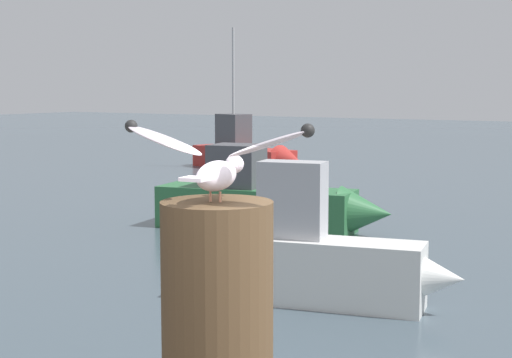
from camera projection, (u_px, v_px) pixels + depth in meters
name	position (u px, v px, depth m)	size (l,w,h in m)	color
mooring_post	(218.00, 358.00, 2.72)	(0.38, 0.38, 1.07)	#4C3823
seagull	(217.00, 161.00, 2.65)	(0.69, 0.39, 0.26)	tan
boat_red	(250.00, 154.00, 25.91)	(4.85, 2.45, 4.68)	#B72D28
boat_green	(272.00, 203.00, 15.02)	(4.54, 1.73, 1.62)	#2D6B3D
boat_white	(322.00, 261.00, 9.91)	(3.28, 1.28, 1.76)	silver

